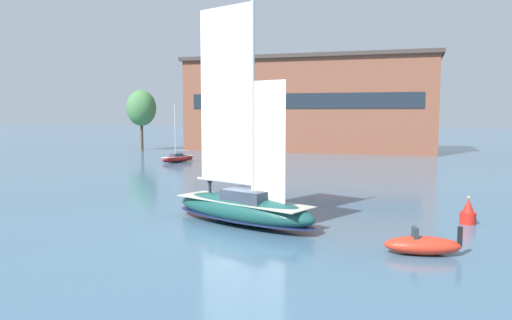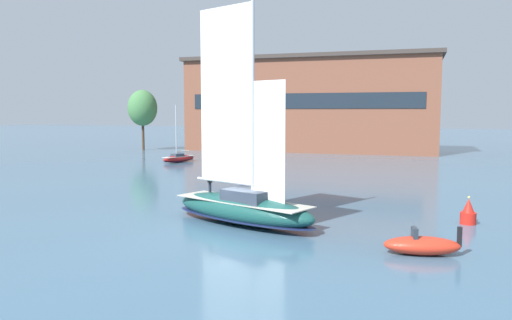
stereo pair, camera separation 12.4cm
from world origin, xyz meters
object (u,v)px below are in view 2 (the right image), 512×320
motor_tender (422,245)px  tree_shore_center (143,108)px  sailboat_main (243,205)px  sailboat_moored_near_marina (179,158)px  channel_buoy (468,213)px

motor_tender → tree_shore_center: bearing=131.0°
tree_shore_center → motor_tender: size_ratio=2.77×
sailboat_main → motor_tender: sailboat_main is taller
tree_shore_center → sailboat_main: sailboat_main is taller
sailboat_main → sailboat_moored_near_marina: sailboat_main is taller
tree_shore_center → sailboat_main: (39.09, -54.06, -6.86)m
motor_tender → sailboat_main: bearing=160.7°
tree_shore_center → sailboat_moored_near_marina: bearing=-48.0°
motor_tender → channel_buoy: size_ratio=2.23×
sailboat_main → channel_buoy: 14.97m
tree_shore_center → sailboat_main: 67.06m
sailboat_main → motor_tender: size_ratio=3.78×
sailboat_moored_near_marina → channel_buoy: 47.84m
tree_shore_center → sailboat_main: size_ratio=0.73×
sailboat_moored_near_marina → motor_tender: size_ratio=2.02×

